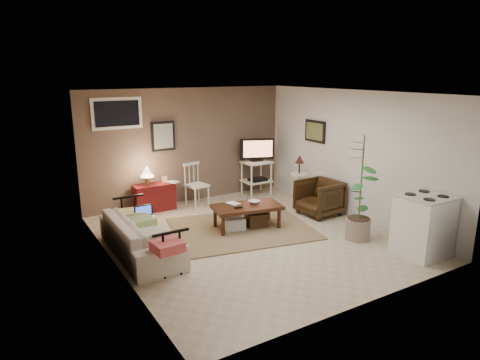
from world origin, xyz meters
TOP-DOWN VIEW (x-y plane):
  - floor at (0.00, 0.00)m, footprint 5.00×5.00m
  - art_back at (-0.55, 2.48)m, footprint 0.50×0.03m
  - art_right at (2.23, 1.05)m, footprint 0.03×0.60m
  - window at (-1.45, 2.48)m, footprint 0.96×0.03m
  - rug at (0.07, 0.41)m, footprint 2.70×2.33m
  - coffee_table at (0.16, 0.40)m, footprint 1.29×0.83m
  - sofa at (-1.80, 0.32)m, footprint 0.58×1.97m
  - sofa_pillows at (-1.75, 0.09)m, footprint 0.38×1.87m
  - sofa_end_rails at (-1.69, 0.32)m, footprint 0.53×1.97m
  - laptop at (-1.61, 0.66)m, footprint 0.30×0.22m
  - red_console at (-0.90, 2.24)m, footprint 0.81×0.36m
  - spindle_chair at (0.01, 2.15)m, footprint 0.47×0.47m
  - tv_stand at (1.51, 2.15)m, footprint 0.73×0.49m
  - side_table at (1.97, 1.21)m, footprint 0.38×0.38m
  - armchair at (1.77, 0.33)m, footprint 0.72×0.77m
  - potted_plant at (1.49, -0.97)m, footprint 0.44×0.44m
  - stove at (1.87, -1.91)m, footprint 0.72×0.67m
  - bowl at (0.34, 0.44)m, footprint 0.20×0.10m
  - book_table at (-0.09, 0.57)m, footprint 0.17×0.06m
  - book_console at (-0.58, 2.13)m, footprint 0.17×0.10m

SIDE VIEW (x-z plane):
  - floor at x=0.00m, z-range 0.00..0.00m
  - rug at x=0.07m, z-range 0.00..0.02m
  - coffee_table at x=0.16m, z-range 0.03..0.48m
  - red_console at x=-0.90m, z-range -0.14..0.79m
  - sofa_end_rails at x=-1.69m, z-range 0.00..0.66m
  - armchair at x=1.77m, z-range 0.00..0.76m
  - sofa at x=-1.80m, z-range 0.00..0.77m
  - spindle_chair at x=0.01m, z-range -0.03..0.85m
  - stove at x=1.87m, z-range 0.00..0.94m
  - sofa_pillows at x=-1.75m, z-range 0.41..0.54m
  - laptop at x=-1.61m, z-range 0.40..0.60m
  - bowl at x=0.34m, z-range 0.43..0.63m
  - book_table at x=-0.09m, z-range 0.43..0.67m
  - side_table at x=1.97m, z-range 0.12..1.14m
  - book_console at x=-0.58m, z-range 0.54..0.78m
  - tv_stand at x=1.51m, z-range 0.04..1.31m
  - potted_plant at x=1.49m, z-range 0.06..1.83m
  - art_back at x=-0.55m, z-range 1.15..1.75m
  - art_right at x=2.23m, z-range 1.29..1.75m
  - window at x=-1.45m, z-range 1.65..2.25m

